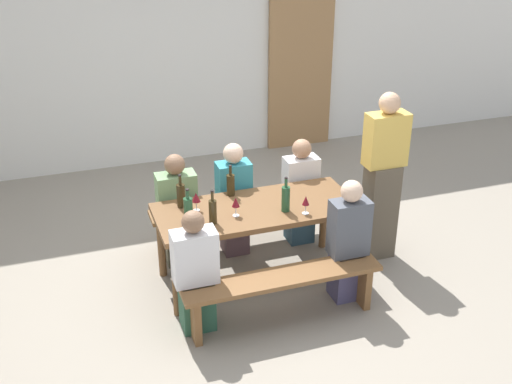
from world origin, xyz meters
TOP-DOWN VIEW (x-y plane):
  - ground_plane at (0.00, 0.00)m, footprint 24.00×24.00m
  - back_wall at (0.00, 3.14)m, footprint 14.00×0.20m
  - wooden_door at (1.65, 3.00)m, footprint 0.90×0.06m
  - tasting_table at (0.00, 0.00)m, footprint 1.81×0.76m
  - bench_near at (0.00, -0.68)m, footprint 1.71×0.30m
  - bench_far at (0.00, 0.68)m, footprint 1.71×0.30m
  - wine_bottle_0 at (-0.14, 0.31)m, footprint 0.08×0.08m
  - wine_bottle_1 at (-0.44, -0.16)m, footprint 0.07×0.07m
  - wine_bottle_2 at (-0.63, 0.22)m, footprint 0.08×0.08m
  - wine_bottle_3 at (0.22, -0.15)m, footprint 0.07×0.07m
  - wine_bottle_4 at (-0.64, -0.10)m, footprint 0.08×0.08m
  - wine_glass_0 at (-0.52, 0.10)m, footprint 0.08×0.08m
  - wine_glass_1 at (-0.22, -0.10)m, footprint 0.07×0.07m
  - wine_glass_2 at (0.37, -0.26)m, footprint 0.06×0.06m
  - seated_guest_near_0 at (-0.70, -0.53)m, footprint 0.36×0.24m
  - seated_guest_near_1 at (0.66, -0.53)m, footprint 0.34×0.24m
  - seated_guest_far_0 at (-0.61, 0.53)m, footprint 0.37×0.24m
  - seated_guest_far_1 at (-0.05, 0.53)m, footprint 0.33×0.24m
  - seated_guest_far_2 at (0.65, 0.53)m, footprint 0.34×0.24m
  - standing_host at (1.28, 0.02)m, footprint 0.39×0.24m

SIDE VIEW (x-z plane):
  - ground_plane at x=0.00m, z-range 0.00..0.00m
  - bench_near at x=0.00m, z-range 0.12..0.57m
  - bench_far at x=0.00m, z-range 0.12..0.57m
  - seated_guest_near_0 at x=-0.70m, z-range -0.03..1.06m
  - seated_guest_far_2 at x=0.65m, z-range -0.03..1.09m
  - seated_guest_far_0 at x=-0.61m, z-range -0.03..1.10m
  - seated_guest_near_1 at x=0.66m, z-range -0.03..1.12m
  - seated_guest_far_1 at x=-0.05m, z-range -0.02..1.14m
  - tasting_table at x=0.00m, z-range 0.29..1.04m
  - standing_host at x=1.28m, z-range -0.03..1.65m
  - wine_bottle_0 at x=-0.14m, z-range 0.71..1.01m
  - wine_bottle_1 at x=-0.44m, z-range 0.71..1.02m
  - wine_bottle_2 at x=-0.63m, z-range 0.71..1.02m
  - wine_glass_2 at x=0.37m, z-range 0.79..0.96m
  - wine_bottle_3 at x=0.22m, z-range 0.71..1.04m
  - wine_bottle_4 at x=-0.64m, z-range 0.71..1.04m
  - wine_glass_1 at x=-0.22m, z-range 0.79..0.96m
  - wine_glass_0 at x=-0.52m, z-range 0.79..0.97m
  - wooden_door at x=1.65m, z-range 0.00..2.10m
  - back_wall at x=0.00m, z-range 0.00..3.20m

